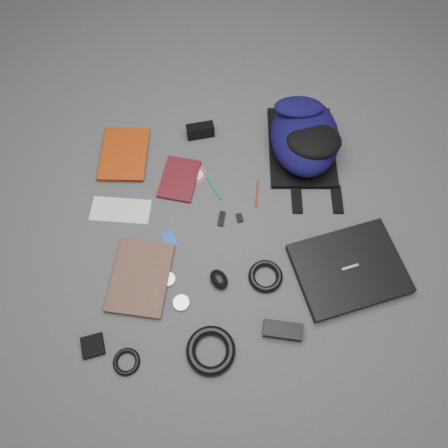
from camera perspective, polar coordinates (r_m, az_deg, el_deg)
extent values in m
plane|color=#4F4F51|center=(1.67, 0.00, -0.29)|extent=(4.00, 4.00, 0.00)
cube|color=black|center=(1.65, 15.99, -5.63)|extent=(0.41, 0.34, 0.04)
imported|color=#912B08|center=(1.88, -15.79, 8.85)|extent=(0.24, 0.29, 0.03)
imported|color=#AE580C|center=(1.64, -14.34, -6.28)|extent=(0.28, 0.33, 0.02)
cube|color=silver|center=(1.74, -13.35, 1.78)|extent=(0.25, 0.16, 0.00)
cube|color=#420C12|center=(1.77, -5.86, 5.87)|extent=(0.20, 0.23, 0.02)
cube|color=black|center=(1.86, -3.12, 12.07)|extent=(0.11, 0.04, 0.06)
cylinder|color=white|center=(1.78, -3.58, 6.44)|extent=(0.09, 0.09, 0.00)
cylinder|color=#0D7B6E|center=(1.75, -1.48, 4.96)|extent=(0.05, 0.13, 0.01)
cylinder|color=#A5250C|center=(1.73, 4.32, 4.00)|extent=(0.04, 0.12, 0.01)
cube|color=blue|center=(1.66, -7.14, -2.09)|extent=(0.06, 0.08, 0.00)
cube|color=black|center=(1.68, -0.33, 0.70)|extent=(0.04, 0.07, 0.01)
cube|color=black|center=(1.68, 2.05, 0.80)|extent=(0.02, 0.04, 0.01)
ellipsoid|color=black|center=(1.57, -0.67, -7.24)|extent=(0.08, 0.10, 0.04)
cylinder|color=#B5B5B7|center=(1.60, -7.32, -7.17)|extent=(0.06, 0.06, 0.01)
cylinder|color=silver|center=(1.57, -5.61, -10.21)|extent=(0.07, 0.07, 0.01)
torus|color=black|center=(1.59, 5.44, -6.81)|extent=(0.13, 0.13, 0.02)
cube|color=black|center=(1.54, 7.68, -13.59)|extent=(0.14, 0.09, 0.03)
torus|color=black|center=(1.52, -1.73, -16.18)|extent=(0.22, 0.22, 0.03)
cube|color=black|center=(1.59, -16.76, -14.99)|extent=(0.08, 0.08, 0.02)
torus|color=black|center=(1.55, -12.61, -17.15)|extent=(0.11, 0.11, 0.02)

